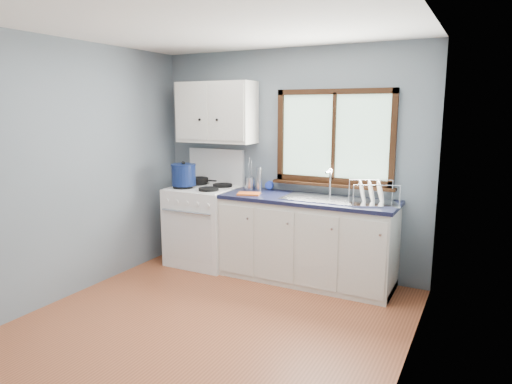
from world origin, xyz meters
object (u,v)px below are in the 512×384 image
at_px(skillet, 198,180).
at_px(dish_rack, 372,198).
at_px(stockpot, 184,175).
at_px(base_cabinets, 306,244).
at_px(thermos, 259,179).
at_px(utensil_crock, 250,183).
at_px(sink, 323,205).
at_px(gas_range, 204,223).

bearing_deg(skillet, dish_rack, -10.28).
bearing_deg(stockpot, base_cabinets, 6.14).
bearing_deg(thermos, stockpot, -161.36).
distance_m(base_cabinets, utensil_crock, 0.97).
bearing_deg(sink, stockpot, -174.53).
bearing_deg(thermos, base_cabinets, -11.05).
bearing_deg(gas_range, thermos, 12.13).
distance_m(skillet, utensil_crock, 0.71).
height_order(utensil_crock, thermos, utensil_crock).
xyz_separation_m(sink, stockpot, (-1.66, -0.16, 0.23)).
bearing_deg(sink, gas_range, -179.29).
relative_size(gas_range, utensil_crock, 3.63).
bearing_deg(utensil_crock, skillet, -179.84).
bearing_deg(thermos, skillet, 179.64).
bearing_deg(gas_range, base_cabinets, 0.82).
bearing_deg(thermos, sink, -8.69).
bearing_deg(sink, dish_rack, -3.10).
bearing_deg(base_cabinets, utensil_crock, 170.20).
height_order(utensil_crock, dish_rack, utensil_crock).
distance_m(sink, utensil_crock, 0.96).
bearing_deg(base_cabinets, thermos, 168.95).
distance_m(gas_range, skillet, 0.54).
distance_m(gas_range, thermos, 0.88).
bearing_deg(dish_rack, gas_range, 156.93).
xyz_separation_m(skillet, utensil_crock, (0.71, 0.00, 0.01)).
relative_size(utensil_crock, dish_rack, 0.68).
height_order(base_cabinets, sink, sink).
bearing_deg(dish_rack, sink, 154.09).
bearing_deg(stockpot, gas_range, 38.81).
xyz_separation_m(stockpot, dish_rack, (2.17, 0.13, -0.10)).
height_order(skillet, thermos, thermos).
distance_m(skillet, dish_rack, 2.17).
xyz_separation_m(utensil_crock, thermos, (0.13, -0.01, 0.06)).
relative_size(sink, stockpot, 2.38).
bearing_deg(skillet, sink, -10.61).
bearing_deg(gas_range, skillet, 139.14).
bearing_deg(base_cabinets, skillet, 174.97).
height_order(sink, utensil_crock, utensil_crock).
bearing_deg(sink, utensil_crock, 172.02).
relative_size(utensil_crock, thermos, 1.39).
distance_m(stockpot, utensil_crock, 0.78).
xyz_separation_m(gas_range, utensil_crock, (0.54, 0.15, 0.50)).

